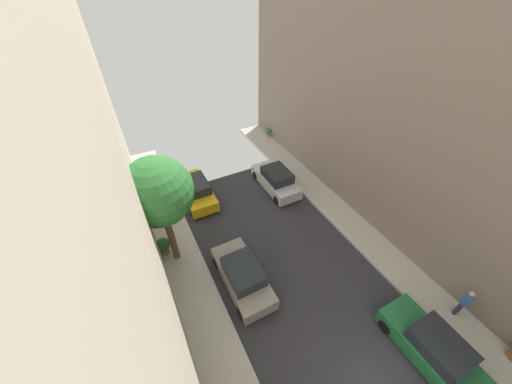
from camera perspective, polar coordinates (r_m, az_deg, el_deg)
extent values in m
cube|color=#B7B2A8|center=(16.58, 38.32, -22.94)|extent=(2.00, 44.00, 0.15)
cube|color=gray|center=(14.48, -2.82, -17.11)|extent=(1.76, 4.20, 0.76)
cube|color=#1E2328|center=(13.82, -2.64, -16.02)|extent=(1.56, 2.10, 0.64)
cylinder|color=black|center=(15.36, -8.06, -14.21)|extent=(0.22, 0.64, 0.64)
cylinder|color=black|center=(15.66, -2.63, -12.18)|extent=(0.22, 0.64, 0.64)
cylinder|color=black|center=(13.84, -2.98, -23.69)|extent=(0.22, 0.64, 0.64)
cylinder|color=black|center=(14.17, 3.14, -21.07)|extent=(0.22, 0.64, 0.64)
cube|color=gold|center=(19.24, -12.25, 0.00)|extent=(1.76, 4.20, 0.76)
cube|color=#1E2328|center=(18.69, -12.40, 1.36)|extent=(1.56, 2.10, 0.64)
cylinder|color=black|center=(20.48, -15.55, 1.36)|extent=(0.22, 0.64, 0.64)
cylinder|color=black|center=(20.70, -11.44, 2.64)|extent=(0.22, 0.64, 0.64)
cylinder|color=black|center=(18.14, -12.97, -4.12)|extent=(0.22, 0.64, 0.64)
cylinder|color=black|center=(18.39, -8.37, -2.60)|extent=(0.22, 0.64, 0.64)
cube|color=#1E6638|center=(14.82, 32.28, -25.70)|extent=(1.76, 4.20, 0.76)
cube|color=#1E2328|center=(14.24, 33.86, -24.83)|extent=(1.56, 2.10, 0.64)
cylinder|color=black|center=(14.74, 25.12, -23.76)|extent=(0.22, 0.64, 0.64)
cylinder|color=black|center=(15.60, 29.13, -20.54)|extent=(0.22, 0.64, 0.64)
cylinder|color=black|center=(15.47, 38.68, -27.98)|extent=(0.22, 0.64, 0.64)
cube|color=silver|center=(19.75, 4.07, 2.19)|extent=(1.76, 4.20, 0.76)
cube|color=#1E2328|center=(19.22, 4.39, 3.58)|extent=(1.56, 2.10, 0.64)
cylinder|color=black|center=(20.64, -0.02, 3.45)|extent=(0.22, 0.64, 0.64)
cylinder|color=black|center=(21.27, 3.73, 4.61)|extent=(0.22, 0.64, 0.64)
cylinder|color=black|center=(18.58, 4.39, -1.68)|extent=(0.22, 0.64, 0.64)
cylinder|color=black|center=(19.27, 8.37, -0.24)|extent=(0.22, 0.64, 0.64)
cylinder|color=#2D334C|center=(16.44, 36.10, -18.86)|extent=(0.18, 0.18, 0.82)
cylinder|color=#2D334C|center=(16.59, 36.51, -18.44)|extent=(0.18, 0.18, 0.82)
cylinder|color=#3359B2|center=(15.98, 37.36, -17.20)|extent=(0.36, 0.36, 0.64)
sphere|color=tan|center=(15.66, 38.05, -16.23)|extent=(0.24, 0.24, 0.24)
cylinder|color=brown|center=(14.93, -17.11, -8.61)|extent=(0.35, 0.35, 3.50)
sphere|color=#2D7233|center=(12.94, -19.62, 0.07)|extent=(3.25, 3.25, 3.25)
cylinder|color=brown|center=(16.50, -18.28, -11.31)|extent=(0.52, 0.52, 0.35)
sphere|color=#23602D|center=(16.14, -18.63, -10.24)|extent=(0.77, 0.77, 0.77)
cylinder|color=#B2A899|center=(25.83, 2.28, 11.69)|extent=(0.38, 0.38, 0.33)
sphere|color=#38843D|center=(25.65, 2.30, 12.44)|extent=(0.54, 0.54, 0.54)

